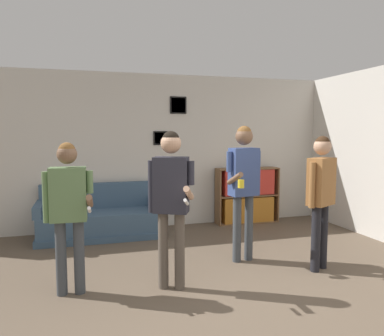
% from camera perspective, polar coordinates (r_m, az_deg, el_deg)
% --- Properties ---
extents(ground_plane, '(20.00, 20.00, 0.00)m').
position_cam_1_polar(ground_plane, '(3.56, 7.03, -22.93)').
color(ground_plane, brown).
extents(wall_back, '(8.68, 0.08, 2.70)m').
position_cam_1_polar(wall_back, '(6.67, -5.32, 2.56)').
color(wall_back, beige).
rests_on(wall_back, ground_plane).
extents(wall_right, '(0.06, 6.05, 2.70)m').
position_cam_1_polar(wall_right, '(6.45, 27.12, 1.87)').
color(wall_right, beige).
rests_on(wall_right, ground_plane).
extents(couch, '(1.93, 0.80, 0.84)m').
position_cam_1_polar(couch, '(6.29, -13.88, -7.60)').
color(couch, '#3D5670').
rests_on(couch, ground_plane).
extents(bookshelf, '(1.18, 0.30, 1.03)m').
position_cam_1_polar(bookshelf, '(7.06, 8.40, -4.17)').
color(bookshelf, brown).
rests_on(bookshelf, ground_plane).
extents(person_player_foreground_left, '(0.50, 0.45, 1.59)m').
position_cam_1_polar(person_player_foreground_left, '(4.05, -18.32, -5.09)').
color(person_player_foreground_left, '#3D4247').
rests_on(person_player_foreground_left, ground_plane).
extents(person_player_foreground_center, '(0.46, 0.58, 1.70)m').
position_cam_1_polar(person_player_foreground_center, '(3.97, -3.22, -3.78)').
color(person_player_foreground_center, brown).
rests_on(person_player_foreground_center, ground_plane).
extents(person_watcher_holding_cup, '(0.50, 0.48, 1.77)m').
position_cam_1_polar(person_watcher_holding_cup, '(4.88, 7.88, -1.50)').
color(person_watcher_holding_cup, '#3D4247').
rests_on(person_watcher_holding_cup, ground_plane).
extents(person_spectator_near_bookshelf, '(0.45, 0.34, 1.65)m').
position_cam_1_polar(person_spectator_near_bookshelf, '(4.79, 19.07, -3.01)').
color(person_spectator_near_bookshelf, black).
rests_on(person_spectator_near_bookshelf, ground_plane).
extents(bottle_on_floor, '(0.06, 0.06, 0.27)m').
position_cam_1_polar(bottle_on_floor, '(5.70, -19.16, -10.95)').
color(bottle_on_floor, '#3D6638').
rests_on(bottle_on_floor, ground_plane).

